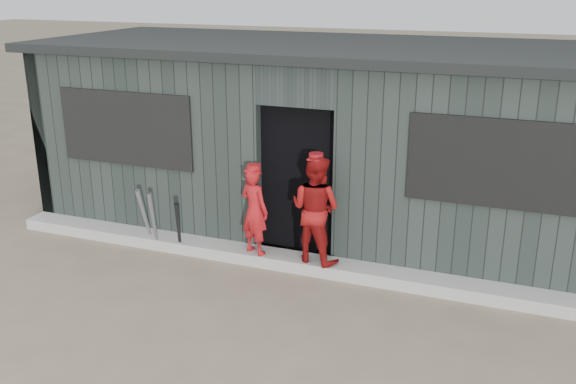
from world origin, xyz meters
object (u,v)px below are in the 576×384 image
at_px(bat_left, 145,217).
at_px(player_red_right, 315,209).
at_px(player_red_left, 254,210).
at_px(player_grey_back, 334,213).
at_px(bat_right, 179,228).
at_px(dugout, 330,138).
at_px(bat_mid, 154,222).

bearing_deg(bat_left, player_red_right, 2.04).
bearing_deg(player_red_left, bat_left, 22.58).
bearing_deg(player_grey_back, bat_right, 30.89).
bearing_deg(bat_left, player_red_left, 0.95).
relative_size(player_red_right, dugout, 0.16).
bearing_deg(player_grey_back, bat_left, 24.17).
distance_m(player_red_right, dugout, 1.78).
relative_size(bat_left, player_red_right, 0.63).
bearing_deg(player_red_left, bat_mid, 25.99).
height_order(bat_left, player_red_right, player_red_right).
xyz_separation_m(bat_left, bat_right, (0.56, -0.08, -0.04)).
bearing_deg(bat_right, player_red_left, 6.10).
bearing_deg(bat_mid, dugout, 45.18).
height_order(bat_left, player_grey_back, player_grey_back).
relative_size(bat_left, bat_right, 1.08).
height_order(player_red_left, dugout, dugout).
relative_size(player_red_left, player_red_right, 0.85).
bearing_deg(dugout, player_grey_back, -69.49).
bearing_deg(dugout, player_red_right, -78.39).
height_order(bat_mid, player_grey_back, player_grey_back).
relative_size(bat_mid, bat_right, 1.05).
relative_size(bat_mid, player_red_left, 0.72).
bearing_deg(bat_left, bat_mid, -23.57).
distance_m(player_red_right, player_grey_back, 0.68).
height_order(player_red_left, player_grey_back, player_red_left).
bearing_deg(bat_right, player_red_right, 5.32).
distance_m(bat_right, player_grey_back, 2.03).
bearing_deg(player_grey_back, dugout, -61.59).
bearing_deg(dugout, bat_right, -128.35).
xyz_separation_m(player_red_left, player_red_right, (0.78, 0.06, 0.10)).
xyz_separation_m(bat_mid, bat_right, (0.37, -0.00, -0.03)).
relative_size(bat_mid, player_grey_back, 0.74).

